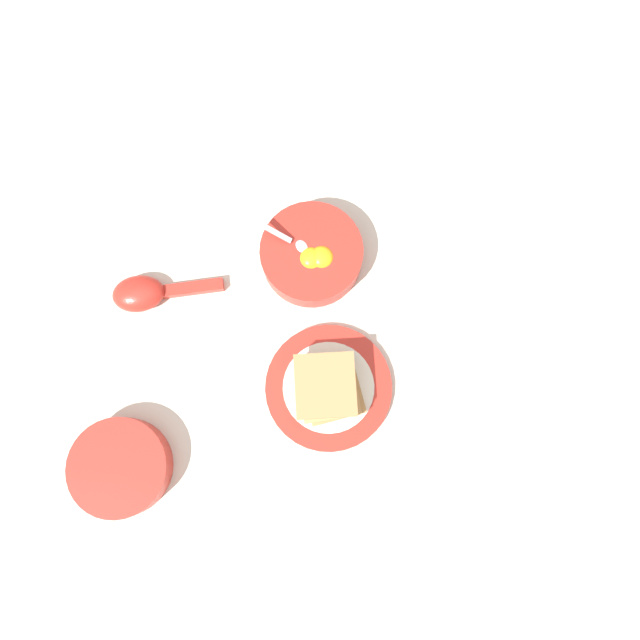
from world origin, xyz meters
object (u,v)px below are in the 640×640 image
Objects in this scene: egg_bowl at (312,255)px; soup_spoon at (147,293)px; congee_bowl at (120,467)px; toast_sandwich at (328,387)px; toast_plate at (329,388)px.

egg_bowl is 0.24m from soup_spoon.
egg_bowl is 0.39m from congee_bowl.
congee_bowl is (0.18, -0.16, 0.01)m from soup_spoon.
soup_spoon is at bearing -113.60° from egg_bowl.
toast_sandwich is 0.29m from congee_bowl.
egg_bowl is 0.82× the size of toast_plate.
toast_plate is 0.03m from toast_sandwich.
toast_plate is at bearing 74.59° from congee_bowl.
toast_plate is at bearing 123.42° from toast_sandwich.
egg_bowl reaches higher than congee_bowl.
toast_sandwich is at bearing -56.58° from toast_plate.
congee_bowl is at bearing -105.78° from toast_sandwich.
toast_plate is 1.34× the size of congee_bowl.
egg_bowl is 0.19m from toast_plate.
toast_sandwich is 0.89× the size of congee_bowl.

